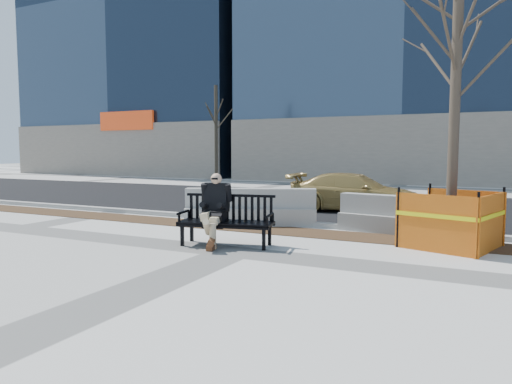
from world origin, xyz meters
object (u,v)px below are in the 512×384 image
jersey_barrier_left (251,225)px  jersey_barrier_right (405,234)px  seated_man (215,244)px  sedan (354,212)px  tree_fence (450,247)px  bench (226,245)px

jersey_barrier_left → jersey_barrier_right: jersey_barrier_left is taller
seated_man → jersey_barrier_left: bearing=88.9°
sedan → jersey_barrier_left: bearing=152.9°
jersey_barrier_left → jersey_barrier_right: 3.93m
seated_man → jersey_barrier_right: size_ratio=0.47×
tree_fence → jersey_barrier_left: tree_fence is taller
seated_man → jersey_barrier_right: (3.43, 2.99, 0.00)m
bench → tree_fence: tree_fence is taller
tree_fence → jersey_barrier_left: size_ratio=1.79×
bench → sedan: 6.64m
seated_man → sedan: seated_man is taller
bench → sedan: (1.05, 6.56, 0.00)m
bench → seated_man: seated_man is taller
tree_fence → jersey_barrier_left: 5.01m
tree_fence → sedan: 5.63m
tree_fence → jersey_barrier_right: (-1.04, 1.09, 0.00)m
sedan → jersey_barrier_right: bearing=-151.7°
jersey_barrier_left → jersey_barrier_right: bearing=-17.7°
seated_man → jersey_barrier_left: size_ratio=0.43×
seated_man → bench: bearing=-11.5°
seated_man → jersey_barrier_left: seated_man is taller
seated_man → jersey_barrier_right: 4.55m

